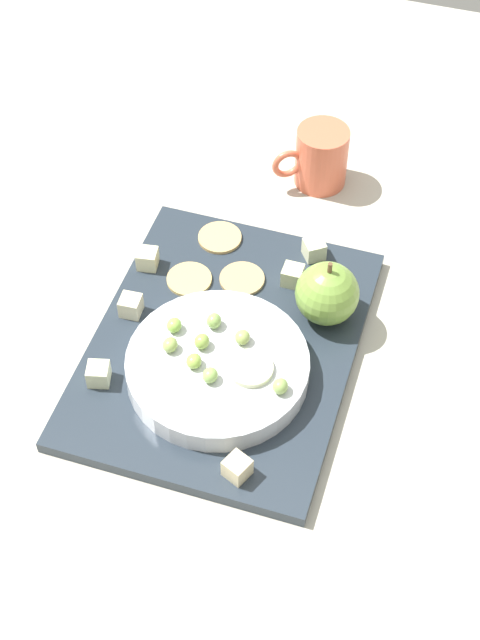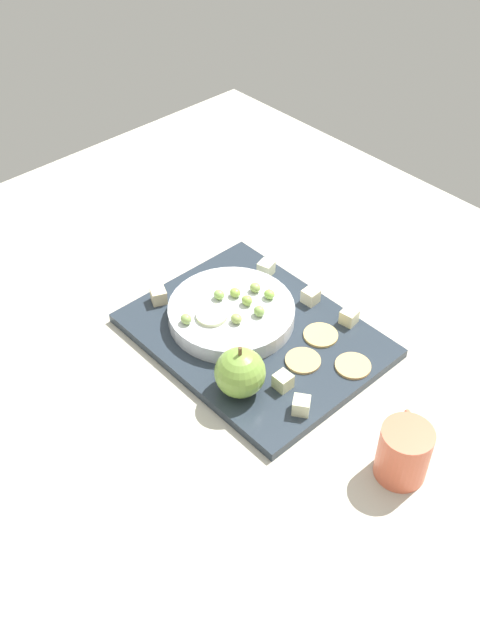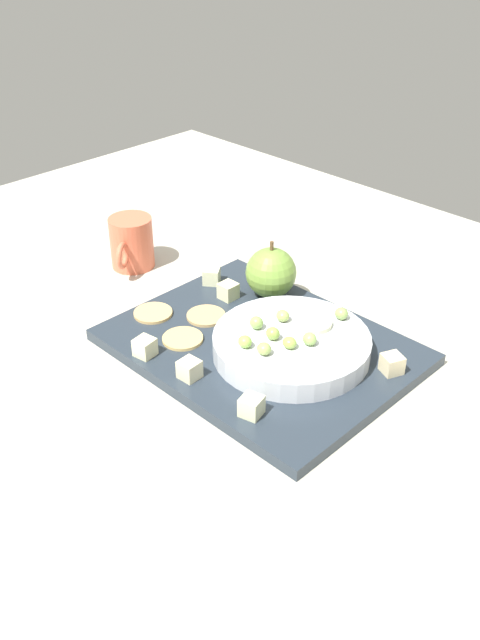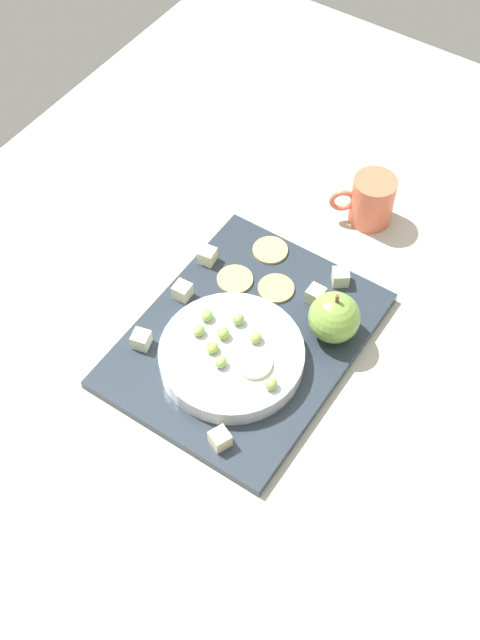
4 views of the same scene
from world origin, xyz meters
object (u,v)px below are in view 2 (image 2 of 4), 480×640
object	(u,v)px
cheese_cube_4	(283,381)
cheese_cube_5	(349,317)
platter	(255,335)
cheese_cube_0	(301,405)
cracker_1	(321,335)
cracker_2	(303,361)
cheese_cube_2	(311,296)
grape_3	(269,294)
grape_0	(186,319)
cup	(404,452)
grape_2	(235,293)
cheese_cube_3	(159,296)
serving_dish	(231,313)
grape_5	(255,288)
grape_1	(247,300)
apple_whole	(240,373)
cheese_cube_1	(266,268)
grape_4	(236,319)
cracker_0	(353,366)
apple_slice_0	(212,315)
grape_6	(219,295)
grape_7	(259,311)

from	to	relation	value
cheese_cube_4	cheese_cube_5	size ratio (longest dim) A/B	1.00
platter	cheese_cube_0	bearing A→B (deg)	-21.91
cracker_1	cracker_2	world-z (taller)	same
cheese_cube_2	grape_3	bearing A→B (deg)	-114.50
grape_0	cup	bearing A→B (deg)	8.03
cheese_cube_0	grape_2	size ratio (longest dim) A/B	1.30
cheese_cube_0	cheese_cube_3	world-z (taller)	same
serving_dish	cheese_cube_3	world-z (taller)	serving_dish
cheese_cube_2	cracker_2	xyz separation A→B (cm)	(8.17, -10.14, -0.92)
cup	grape_5	bearing A→B (deg)	168.03
grape_1	cracker_2	bearing A→B (deg)	-2.28
cheese_cube_5	cheese_cube_2	bearing A→B (deg)	-173.59
platter	apple_whole	distance (cm)	12.56
cheese_cube_2	grape_1	world-z (taller)	grape_1
grape_5	cup	bearing A→B (deg)	-11.97
cheese_cube_1	grape_2	xyz separation A→B (cm)	(2.99, -9.42, 2.16)
grape_4	grape_3	bearing A→B (deg)	94.97
serving_dish	grape_5	bearing A→B (deg)	91.92
cheese_cube_5	cup	bearing A→B (deg)	-34.44
cheese_cube_2	cracker_0	world-z (taller)	cheese_cube_2
grape_2	apple_slice_0	xyz separation A→B (cm)	(1.15, -5.65, -0.39)
apple_whole	apple_slice_0	xyz separation A→B (cm)	(-11.55, 4.98, -0.57)
grape_1	grape_0	bearing A→B (deg)	-107.94
grape_1	grape_6	xyz separation A→B (cm)	(-3.80, -2.18, -0.02)
grape_1	cup	bearing A→B (deg)	-7.38
cheese_cube_1	grape_6	distance (cm)	11.90
cheese_cube_5	cracker_2	bearing A→B (deg)	-84.47
cracker_2	grape_2	xyz separation A→B (cm)	(-14.77, 0.45, 3.08)
cheese_cube_1	apple_slice_0	size ratio (longest dim) A/B	0.48
serving_dish	cup	size ratio (longest dim) A/B	2.17
cheese_cube_3	grape_1	xyz separation A→B (cm)	(11.83, 7.56, 2.25)
platter	apple_slice_0	distance (cm)	7.38
cheese_cube_3	cracker_2	size ratio (longest dim) A/B	0.44
cheese_cube_0	cheese_cube_4	size ratio (longest dim) A/B	1.00
grape_2	grape_3	world-z (taller)	same
grape_7	cheese_cube_0	bearing A→B (deg)	-24.32
grape_3	apple_slice_0	bearing A→B (deg)	-106.05
grape_3	grape_4	world-z (taller)	same
apple_whole	cheese_cube_5	xyz separation A→B (cm)	(1.02, 21.12, -2.34)
cheese_cube_1	grape_5	distance (cm)	7.98
cheese_cube_5	cracker_2	world-z (taller)	cheese_cube_5
cheese_cube_5	grape_4	bearing A→B (deg)	-123.14
grape_0	cheese_cube_5	bearing A→B (deg)	54.36
serving_dish	cup	distance (cm)	33.81
cheese_cube_1	grape_1	size ratio (longest dim) A/B	1.30
cracker_0	serving_dish	bearing A→B (deg)	-162.29
cracker_1	cracker_2	bearing A→B (deg)	-72.07
cheese_cube_1	grape_1	bearing A→B (deg)	-59.30
cracker_1	apple_slice_0	size ratio (longest dim) A/B	1.10
grape_1	cheese_cube_1	bearing A→B (deg)	120.70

